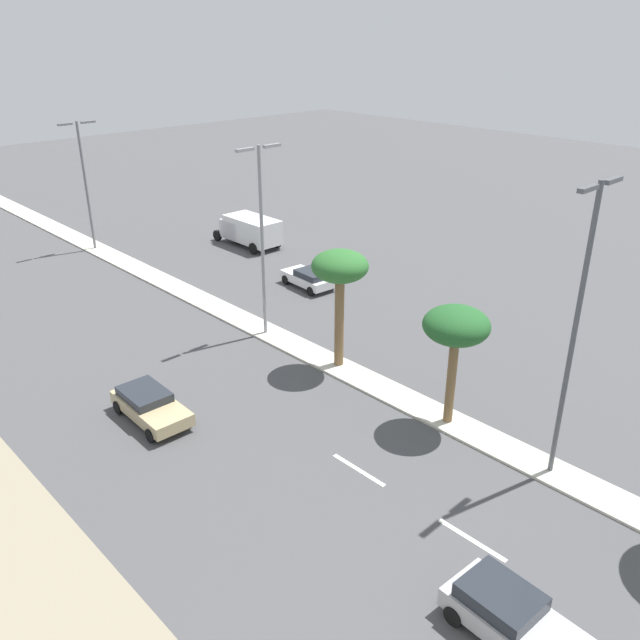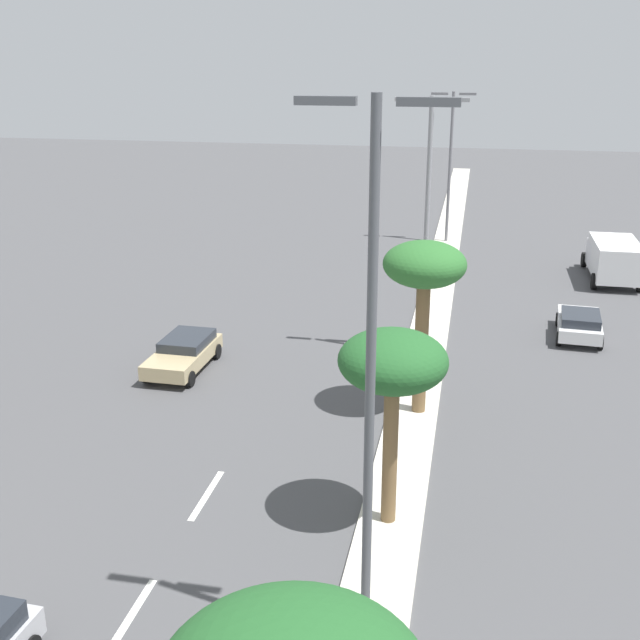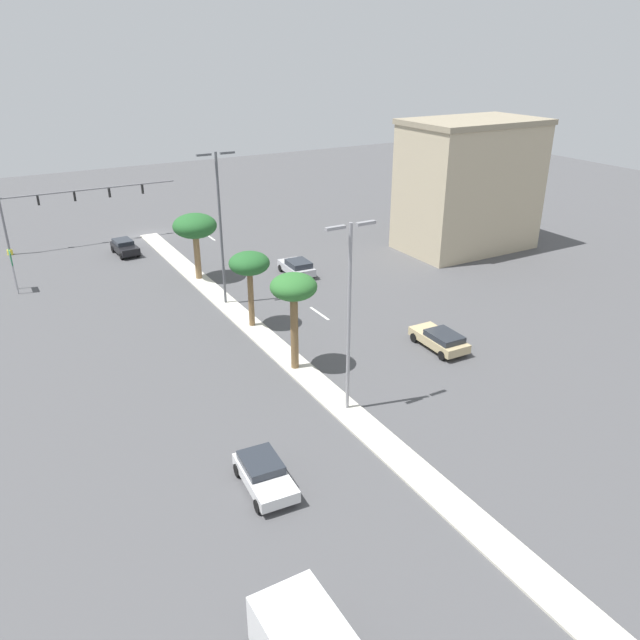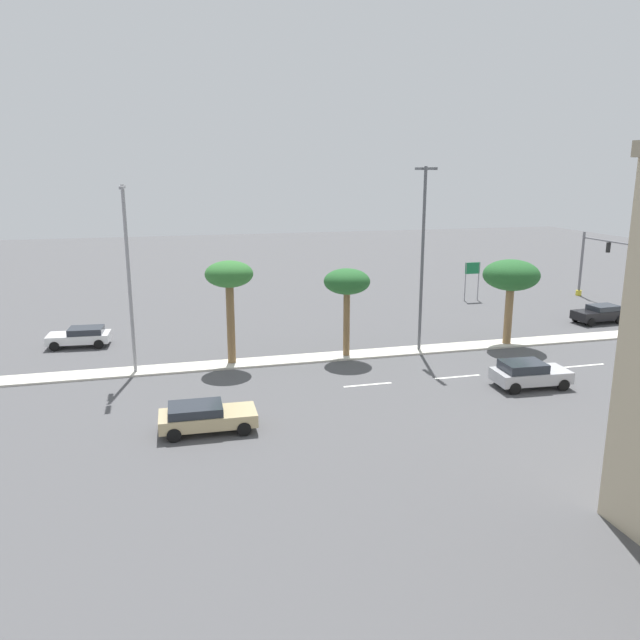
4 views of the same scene
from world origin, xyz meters
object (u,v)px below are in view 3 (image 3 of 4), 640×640
Objects in this scene: traffic_signal_gantry at (57,208)px; palm_tree_front at (294,291)px; sedan_tan_far at (440,339)px; directional_road_sign at (12,263)px; sedan_black_inboard at (125,247)px; palm_tree_rear at (195,227)px; street_lamp_mid at (220,220)px; sedan_white_leading at (264,474)px; street_lamp_inboard at (349,306)px; sedan_silver_right at (297,267)px; commercial_building at (469,186)px; palm_tree_outboard at (249,265)px.

traffic_signal_gantry is 35.63m from palm_tree_front.
traffic_signal_gantry is 3.90× the size of sedan_tan_far.
directional_road_sign reaches higher than sedan_black_inboard.
traffic_signal_gantry is at bearing -48.37° from sedan_black_inboard.
traffic_signal_gantry is 18.14m from palm_tree_rear.
street_lamp_mid is (-0.21, -12.30, 1.50)m from palm_tree_front.
street_lamp_mid reaches higher than sedan_white_leading.
street_lamp_inboard is at bearing 93.37° from palm_tree_front.
street_lamp_inboard is 23.15m from sedan_silver_right.
palm_tree_rear is at bearing -90.91° from palm_tree_front.
commercial_building is 3.18× the size of sedan_white_leading.
palm_tree_rear is (-14.21, 4.80, 2.20)m from directional_road_sign.
palm_tree_outboard is at bearing 89.87° from palm_tree_rear.
street_lamp_inboard is (-0.12, 18.01, -0.51)m from street_lamp_mid.
sedan_silver_right is at bearing 159.72° from directional_road_sign.
traffic_signal_gantry is 3.01× the size of palm_tree_rear.
palm_tree_rear reaches higher than directional_road_sign.
palm_tree_front is at bearing -124.91° from sedan_white_leading.
street_lamp_inboard reaches higher than sedan_silver_right.
traffic_signal_gantry reaches higher than palm_tree_outboard.
sedan_black_inboard is at bearing -25.96° from commercial_building.
palm_tree_outboard is (-14.18, 16.25, 2.23)m from directional_road_sign.
traffic_signal_gantry reaches higher than sedan_silver_right.
street_lamp_inboard is (-8.81, 40.29, 2.31)m from traffic_signal_gantry.
commercial_building is at bearing 167.21° from directional_road_sign.
palm_tree_outboard is at bearing 107.77° from traffic_signal_gantry.
palm_tree_outboard is 1.33× the size of sedan_silver_right.
palm_tree_outboard is 7.30m from palm_tree_front.
palm_tree_outboard is 0.89× the size of palm_tree_front.
sedan_silver_right is at bearing -110.65° from street_lamp_inboard.
sedan_tan_far is (-9.65, 14.68, -6.16)m from street_lamp_mid.
street_lamp_inboard reaches higher than sedan_white_leading.
street_lamp_mid is (-8.69, 22.28, 2.83)m from traffic_signal_gantry.
sedan_black_inboard is (3.59, -29.07, -4.62)m from palm_tree_front.
sedan_white_leading is 38.63m from sedan_black_inboard.
sedan_silver_right is (18.57, -1.06, -5.50)m from commercial_building.
sedan_silver_right is (1.60, -17.69, 0.06)m from sedan_tan_far.
traffic_signal_gantry is at bearing -68.69° from street_lamp_mid.
traffic_signal_gantry is 28.69m from palm_tree_outboard.
street_lamp_inboard is (-0.04, 24.42, 1.63)m from palm_tree_rear.
traffic_signal_gantry reaches higher than palm_tree_rear.
street_lamp_inboard reaches higher than palm_tree_front.
directional_road_sign reaches higher than sedan_tan_far.
commercial_building is at bearing -165.23° from palm_tree_outboard.
sedan_black_inboard is (-3.00, -38.51, 0.04)m from sedan_white_leading.
directional_road_sign is 11.86m from sedan_black_inboard.
sedan_white_leading is at bearing 55.09° from palm_tree_front.
directional_road_sign is 32.73m from street_lamp_inboard.
traffic_signal_gantry is 8.07m from sedan_black_inboard.
sedan_silver_right is at bearing -134.76° from palm_tree_outboard.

